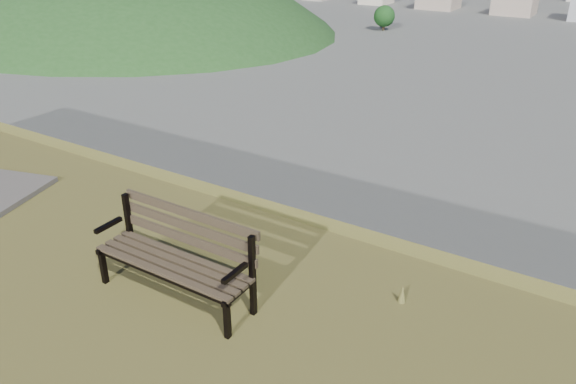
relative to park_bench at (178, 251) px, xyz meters
The scene contains 2 objects.
park_bench is the anchor object (origin of this frame).
green_wooded_hill 172.19m from the park_bench, 139.22° to the left, with size 154.71×123.77×77.36m.
Camera 1 is at (3.80, -1.01, 28.25)m, focal length 35.00 mm.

